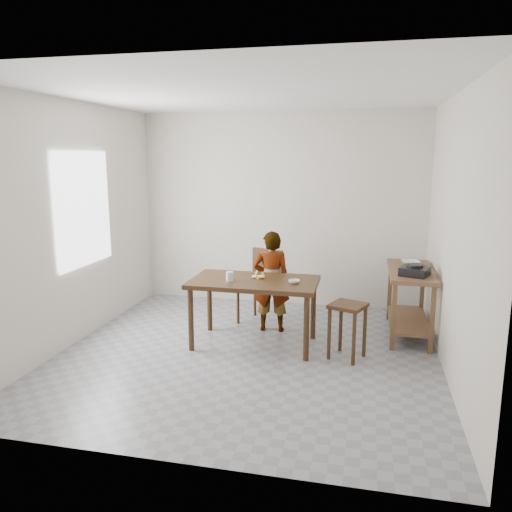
% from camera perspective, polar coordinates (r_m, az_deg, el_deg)
% --- Properties ---
extents(floor, '(4.00, 4.00, 0.04)m').
position_cam_1_polar(floor, '(5.49, -0.93, -11.31)').
color(floor, gray).
rests_on(floor, ground).
extents(ceiling, '(4.00, 4.00, 0.04)m').
position_cam_1_polar(ceiling, '(5.10, -1.04, 18.38)').
color(ceiling, white).
rests_on(ceiling, wall_back).
extents(wall_back, '(4.00, 0.04, 2.70)m').
position_cam_1_polar(wall_back, '(7.08, 2.88, 5.31)').
color(wall_back, beige).
rests_on(wall_back, ground).
extents(wall_front, '(4.00, 0.04, 2.70)m').
position_cam_1_polar(wall_front, '(3.23, -9.46, -2.20)').
color(wall_front, beige).
rests_on(wall_front, ground).
extents(wall_left, '(0.04, 4.00, 2.70)m').
position_cam_1_polar(wall_left, '(5.92, -20.37, 3.42)').
color(wall_left, beige).
rests_on(wall_left, ground).
extents(wall_right, '(0.04, 4.00, 2.70)m').
position_cam_1_polar(wall_right, '(5.05, 21.93, 2.03)').
color(wall_right, beige).
rests_on(wall_right, ground).
extents(window_pane, '(0.02, 1.10, 1.30)m').
position_cam_1_polar(window_pane, '(6.05, -19.04, 5.09)').
color(window_pane, white).
rests_on(window_pane, wall_left).
extents(dining_table, '(1.40, 0.80, 0.75)m').
position_cam_1_polar(dining_table, '(5.63, -0.22, -6.45)').
color(dining_table, '#372110').
rests_on(dining_table, floor).
extents(prep_counter, '(0.50, 1.20, 0.80)m').
position_cam_1_polar(prep_counter, '(6.18, 17.09, -5.07)').
color(prep_counter, brown).
rests_on(prep_counter, floor).
extents(child, '(0.48, 0.34, 1.23)m').
position_cam_1_polar(child, '(6.01, 1.77, -2.92)').
color(child, silver).
rests_on(child, floor).
extents(dining_chair, '(0.58, 0.58, 0.92)m').
position_cam_1_polar(dining_chair, '(6.34, 0.34, -3.58)').
color(dining_chair, '#372110').
rests_on(dining_chair, floor).
extents(stool, '(0.44, 0.44, 0.59)m').
position_cam_1_polar(stool, '(5.37, 10.37, -8.43)').
color(stool, '#372110').
rests_on(stool, floor).
extents(glass_tumbler, '(0.10, 0.10, 0.10)m').
position_cam_1_polar(glass_tumbler, '(5.47, -3.03, -2.34)').
color(glass_tumbler, silver).
rests_on(glass_tumbler, dining_table).
extents(small_bowl, '(0.15, 0.15, 0.04)m').
position_cam_1_polar(small_bowl, '(5.39, 4.36, -2.92)').
color(small_bowl, silver).
rests_on(small_bowl, dining_table).
extents(banana, '(0.17, 0.13, 0.06)m').
position_cam_1_polar(banana, '(5.57, 0.27, -2.32)').
color(banana, '#F4D14E').
rests_on(banana, dining_table).
extents(serving_bowl, '(0.26, 0.26, 0.06)m').
position_cam_1_polar(serving_bowl, '(6.31, 17.24, -0.75)').
color(serving_bowl, silver).
rests_on(serving_bowl, prep_counter).
extents(gas_burner, '(0.37, 0.37, 0.10)m').
position_cam_1_polar(gas_burner, '(5.77, 17.69, -1.67)').
color(gas_burner, black).
rests_on(gas_burner, prep_counter).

